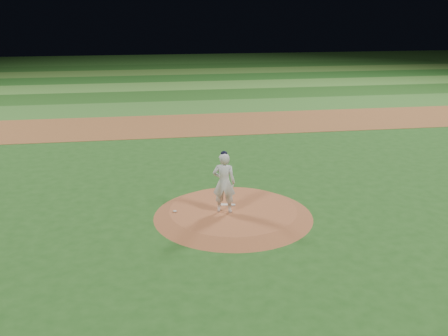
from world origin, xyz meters
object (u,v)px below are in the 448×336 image
object	(u,v)px
pitchers_mound	(233,212)
pitcher_on_mound	(224,183)
pitching_rubber	(227,205)
rosin_bag	(175,211)

from	to	relation	value
pitchers_mound	pitcher_on_mound	size ratio (longest dim) A/B	2.56
pitchers_mound	pitching_rubber	bearing A→B (deg)	108.58
pitcher_on_mound	pitching_rubber	bearing A→B (deg)	69.34
pitchers_mound	pitching_rubber	xyz separation A→B (m)	(-0.13, 0.40, 0.14)
pitchers_mound	rosin_bag	world-z (taller)	rosin_bag
rosin_bag	pitchers_mound	bearing A→B (deg)	-1.50
pitcher_on_mound	rosin_bag	bearing A→B (deg)	172.56
pitching_rubber	rosin_bag	distance (m)	1.91
pitching_rubber	rosin_bag	bearing A→B (deg)	-157.05
pitchers_mound	pitcher_on_mound	world-z (taller)	pitcher_on_mound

